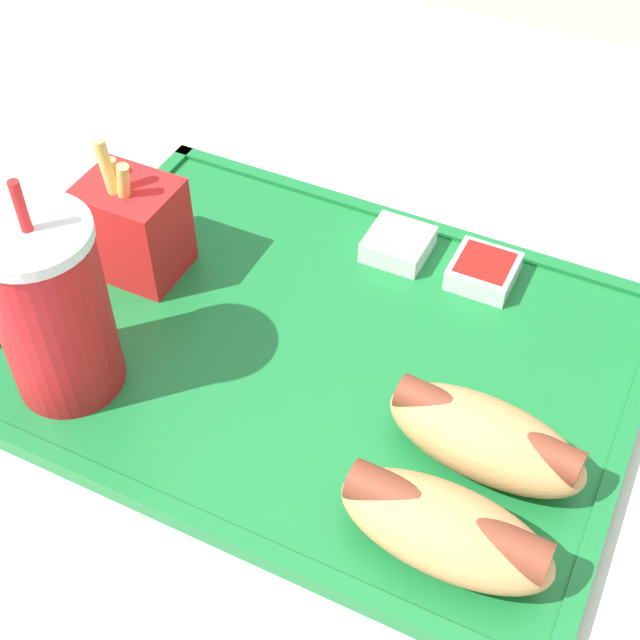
% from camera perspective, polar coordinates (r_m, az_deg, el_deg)
% --- Properties ---
extents(dining_table, '(1.32, 1.06, 0.71)m').
position_cam_1_polar(dining_table, '(0.94, 1.27, -16.87)').
color(dining_table, beige).
rests_on(dining_table, ground_plane).
extents(food_tray, '(0.44, 0.33, 0.01)m').
position_cam_1_polar(food_tray, '(0.64, 0.00, -2.15)').
color(food_tray, '#197233').
rests_on(food_tray, dining_table).
extents(soda_cup, '(0.08, 0.08, 0.17)m').
position_cam_1_polar(soda_cup, '(0.59, -16.77, 0.64)').
color(soda_cup, red).
rests_on(soda_cup, food_tray).
extents(hot_dog_far, '(0.13, 0.06, 0.05)m').
position_cam_1_polar(hot_dog_far, '(0.53, 8.00, -13.04)').
color(hot_dog_far, tan).
rests_on(hot_dog_far, food_tray).
extents(hot_dog_near, '(0.13, 0.07, 0.05)m').
position_cam_1_polar(hot_dog_near, '(0.57, 10.53, -7.38)').
color(hot_dog_near, tan).
rests_on(hot_dog_near, food_tray).
extents(fries_carton, '(0.07, 0.06, 0.12)m').
position_cam_1_polar(fries_carton, '(0.69, -11.91, 5.89)').
color(fries_carton, red).
rests_on(fries_carton, food_tray).
extents(sauce_cup_mayo, '(0.05, 0.05, 0.02)m').
position_cam_1_polar(sauce_cup_mayo, '(0.71, 5.02, 4.90)').
color(sauce_cup_mayo, silver).
rests_on(sauce_cup_mayo, food_tray).
extents(sauce_cup_ketchup, '(0.05, 0.05, 0.02)m').
position_cam_1_polar(sauce_cup_ketchup, '(0.69, 10.42, 3.14)').
color(sauce_cup_ketchup, silver).
rests_on(sauce_cup_ketchup, food_tray).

